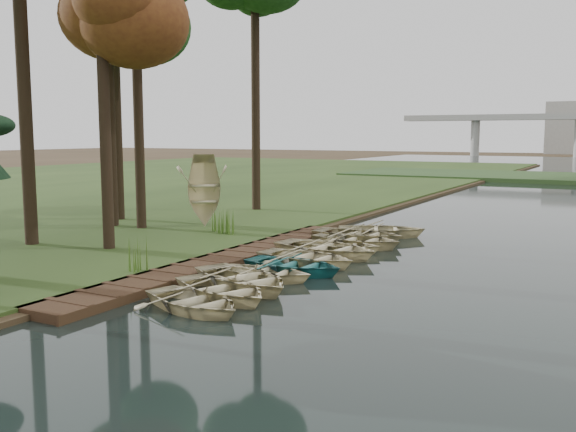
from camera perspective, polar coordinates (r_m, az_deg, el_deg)
The scene contains 23 objects.
ground at distance 21.43m, azimuth -1.92°, elevation -4.73°, with size 300.00×300.00×0.00m, color #3D2F1D.
boardwalk at distance 22.24m, azimuth -5.48°, elevation -3.92°, with size 1.60×16.00×0.30m, color #352214.
far_trees at distance 68.33m, azimuth 23.91°, elevation 8.29°, with size 45.60×5.60×8.80m.
building_b at distance 163.79m, azimuth 23.42°, elevation 7.19°, with size 8.00×8.00×12.00m, color #A5A5A0.
rowboat_0 at distance 16.34m, azimuth -8.35°, elevation -7.24°, with size 2.25×3.15×0.65m, color #C8BC91.
rowboat_1 at distance 17.41m, azimuth -5.86°, elevation -6.19°, with size 2.46×3.45×0.71m, color #C8BC91.
rowboat_2 at distance 18.44m, azimuth -4.04°, elevation -5.32°, with size 2.68×3.75×0.78m, color #C8BC91.
rowboat_3 at distance 19.55m, azimuth -2.02°, elevation -4.82°, with size 2.13×2.98×0.62m, color #C8BC91.
rowboat_4 at distance 20.47m, azimuth 0.51°, elevation -4.16°, with size 2.37×3.32×0.69m, color teal.
rowboat_5 at distance 21.62m, azimuth 1.65°, elevation -3.50°, with size 2.51×3.52×0.73m, color #C8BC91.
rowboat_6 at distance 23.13m, azimuth 3.38°, elevation -2.68°, with size 2.83×3.97×0.82m, color #C8BC91.
rowboat_7 at distance 24.14m, azimuth 4.49°, elevation -2.45°, with size 2.33×3.26×0.68m, color #C8BC91.
rowboat_8 at distance 25.31m, azimuth 6.12°, elevation -1.93°, with size 2.61×3.65×0.76m, color #C8BC91.
rowboat_9 at distance 26.52m, azimuth 6.24°, elevation -1.47°, with size 2.74×3.84×0.80m, color #C8BC91.
rowboat_10 at distance 27.96m, azimuth 8.32°, elevation -1.07°, with size 2.66×3.73×0.77m, color #C8BC91.
stored_rowboat at distance 29.39m, azimuth -7.49°, elevation -0.26°, with size 2.34×3.27×0.68m, color #C8BC91.
tree_2 at distance 24.56m, azimuth -16.32°, elevation 17.64°, with size 3.81×3.81×10.45m.
tree_4 at distance 29.69m, azimuth -13.41°, elevation 17.27°, with size 3.82×3.82×11.20m.
tree_6 at distance 36.41m, azimuth -2.95°, elevation 18.63°, with size 4.22×4.22×13.35m.
reeds_0 at distance 20.12m, azimuth -13.28°, elevation -3.34°, with size 0.60×0.60×1.03m, color #3F661E.
reeds_1 at distance 26.81m, azimuth -5.12°, elevation -0.52°, with size 0.60×0.60×1.07m, color #3F661E.
reeds_2 at distance 27.87m, azimuth -6.22°, elevation -0.31°, with size 0.60×0.60×1.00m, color #3F661E.
reeds_3 at distance 27.17m, azimuth -5.76°, elevation -0.60°, with size 0.60×0.60×0.90m, color #3F661E.
Camera 1 is at (10.70, -18.03, 4.44)m, focal length 40.00 mm.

